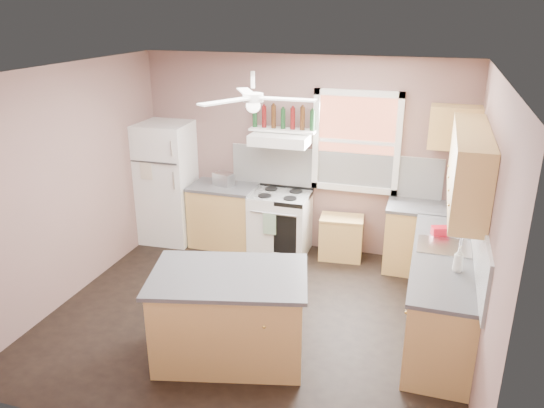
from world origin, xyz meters
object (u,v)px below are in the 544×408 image
(toaster, at_px, (223,179))
(island, at_px, (230,317))
(stove, at_px, (280,223))
(cart, at_px, (341,238))
(refrigerator, at_px, (167,182))

(toaster, bearing_deg, island, -48.76)
(stove, bearing_deg, island, -85.51)
(toaster, height_order, cart, toaster)
(stove, height_order, island, same)
(toaster, xyz_separation_m, cart, (1.70, 0.04, -0.70))
(stove, relative_size, island, 0.61)
(cart, bearing_deg, stove, 177.85)
(stove, bearing_deg, toaster, 178.97)
(toaster, distance_m, island, 2.73)
(refrigerator, distance_m, toaster, 0.88)
(refrigerator, relative_size, cart, 3.05)
(refrigerator, relative_size, stove, 2.04)
(refrigerator, height_order, cart, refrigerator)
(toaster, relative_size, island, 0.20)
(cart, relative_size, island, 0.41)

